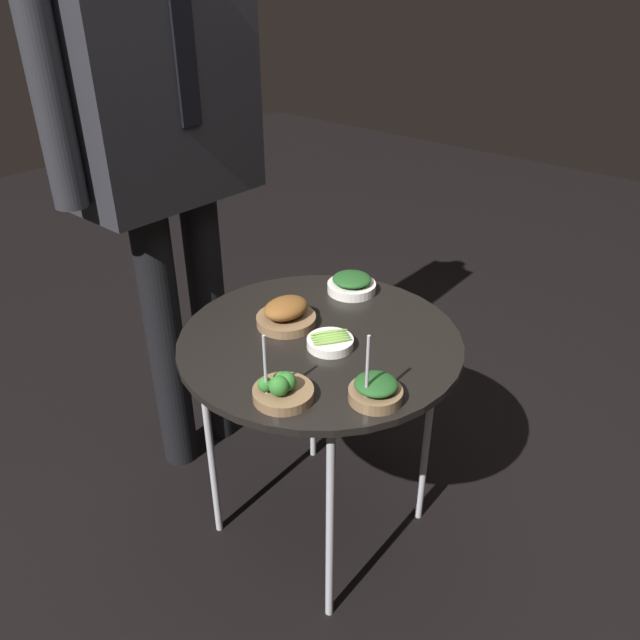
% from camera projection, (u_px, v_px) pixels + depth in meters
% --- Properties ---
extents(ground_plane, '(8.00, 8.00, 0.00)m').
position_uv_depth(ground_plane, '(320.00, 522.00, 1.84)').
color(ground_plane, black).
extents(serving_cart, '(0.69, 0.69, 0.64)m').
position_uv_depth(serving_cart, '(320.00, 352.00, 1.54)').
color(serving_cart, black).
rests_on(serving_cart, ground_plane).
extents(bowl_asparagus_back_right, '(0.11, 0.11, 0.03)m').
position_uv_depth(bowl_asparagus_back_right, '(330.00, 342.00, 1.48)').
color(bowl_asparagus_back_right, silver).
rests_on(bowl_asparagus_back_right, serving_cart).
extents(bowl_broccoli_front_right, '(0.13, 0.13, 0.16)m').
position_uv_depth(bowl_broccoli_front_right, '(282.00, 389.00, 1.30)').
color(bowl_broccoli_front_right, brown).
rests_on(bowl_broccoli_front_right, serving_cart).
extents(bowl_roast_front_left, '(0.15, 0.15, 0.07)m').
position_uv_depth(bowl_roast_front_left, '(286.00, 314.00, 1.56)').
color(bowl_roast_front_left, brown).
rests_on(bowl_roast_front_left, serving_cart).
extents(bowl_spinach_center, '(0.13, 0.13, 0.05)m').
position_uv_depth(bowl_spinach_center, '(352.00, 284.00, 1.72)').
color(bowl_spinach_center, silver).
rests_on(bowl_spinach_center, serving_cart).
extents(bowl_spinach_front_center, '(0.11, 0.11, 0.17)m').
position_uv_depth(bowl_spinach_front_center, '(376.00, 390.00, 1.29)').
color(bowl_spinach_front_center, brown).
rests_on(bowl_spinach_front_center, serving_cart).
extents(waiter_figure, '(0.65, 0.25, 1.77)m').
position_uv_depth(waiter_figure, '(160.00, 104.00, 1.58)').
color(waiter_figure, black).
rests_on(waiter_figure, ground_plane).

